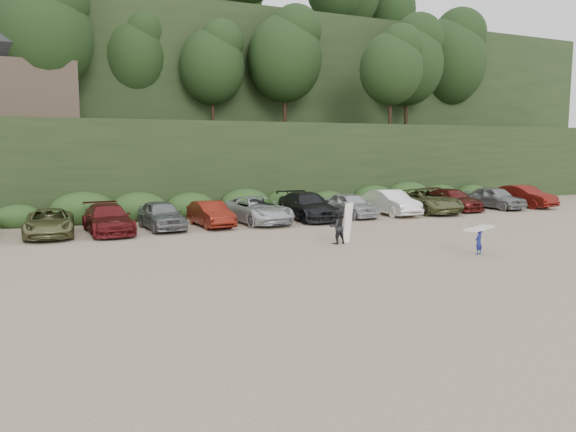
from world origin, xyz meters
TOP-DOWN VIEW (x-y plane):
  - ground at (0.00, 0.00)m, footprint 120.00×120.00m
  - hillside_backdrop at (-0.26, 35.93)m, footprint 90.00×41.50m
  - parked_cars at (2.52, 10.06)m, footprint 39.75×6.04m
  - child_surfer at (4.85, -2.42)m, footprint 1.92×1.17m
  - adult_surfer at (0.94, 2.22)m, footprint 1.24×0.62m

SIDE VIEW (x-z plane):
  - ground at x=0.00m, z-range 0.00..0.00m
  - child_surfer at x=4.85m, z-range 0.20..1.32m
  - parked_cars at x=2.52m, z-range -0.05..1.58m
  - adult_surfer at x=0.94m, z-range -0.13..1.72m
  - hillside_backdrop at x=-0.26m, z-range -2.78..25.22m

